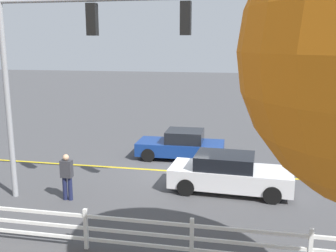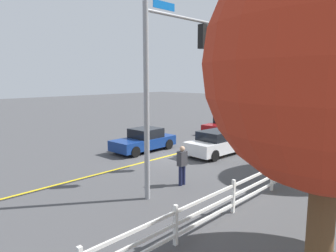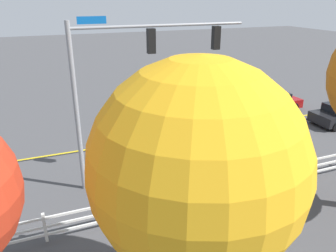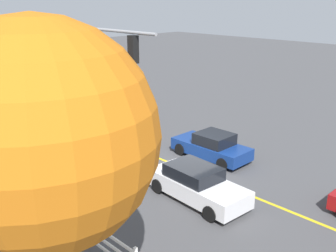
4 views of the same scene
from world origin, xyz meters
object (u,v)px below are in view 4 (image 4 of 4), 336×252
Objects in this scene: pedestrian at (81,155)px; tree_3 at (42,137)px; car_1 at (196,184)px; car_2 at (212,146)px.

tree_3 is (-8.34, 5.82, 4.41)m from pedestrian.
car_1 is 0.59× the size of tree_3.
car_1 is at bearing 121.32° from car_2.
pedestrian is 0.22× the size of tree_3.
pedestrian is at bearing -34.89° from tree_3.
pedestrian is at bearing 61.01° from car_2.
pedestrian reaches higher than car_2.
car_2 is 2.47× the size of pedestrian.
tree_3 reaches higher than pedestrian.
car_2 is at bearing 125.08° from car_1.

